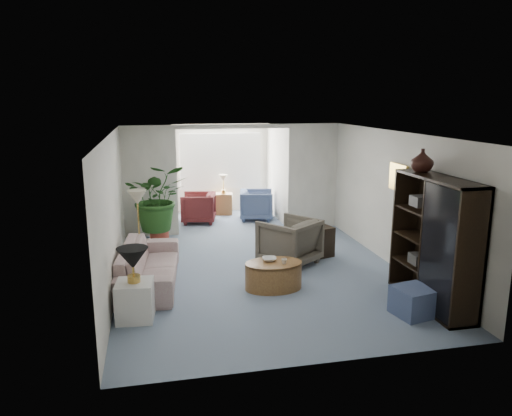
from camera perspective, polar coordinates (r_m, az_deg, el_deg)
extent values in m
plane|color=#8194AA|center=(8.73, 0.84, -7.92)|extent=(6.00, 6.00, 0.00)
plane|color=#8194AA|center=(12.58, -3.35, -1.44)|extent=(2.60, 2.60, 0.00)
cube|color=white|center=(11.11, -12.29, 2.98)|extent=(1.20, 0.12, 2.50)
cube|color=white|center=(11.72, 6.64, 3.68)|extent=(1.20, 0.12, 2.50)
cube|color=white|center=(11.13, -2.63, 9.49)|extent=(2.60, 0.12, 0.10)
cube|color=white|center=(13.37, -4.15, 5.50)|extent=(2.20, 0.02, 1.50)
cube|color=white|center=(13.34, -4.13, 5.49)|extent=(2.20, 0.02, 1.50)
cube|color=beige|center=(9.06, 16.39, 3.47)|extent=(0.04, 0.50, 0.40)
imported|color=#BBAD9E|center=(8.46, -12.37, -6.50)|extent=(1.10, 2.36, 0.67)
cube|color=white|center=(7.23, -13.95, -10.46)|extent=(0.55, 0.55, 0.56)
cone|color=black|center=(7.01, -14.22, -5.72)|extent=(0.44, 0.44, 0.30)
cone|color=beige|center=(9.45, -13.72, 1.21)|extent=(0.36, 0.36, 0.28)
cylinder|color=olive|center=(8.11, 2.06, -7.89)|extent=(1.08, 1.08, 0.45)
imported|color=silver|center=(8.10, 1.55, -5.99)|extent=(0.27, 0.27, 0.06)
imported|color=beige|center=(7.96, 3.30, -6.25)|extent=(0.10, 0.10, 0.09)
imported|color=#585245|center=(9.25, 3.92, -3.89)|extent=(1.32, 1.33, 0.87)
cube|color=black|center=(9.77, 7.38, -3.91)|extent=(0.59, 0.52, 0.60)
cube|color=black|center=(7.76, 20.12, -3.76)|extent=(0.47, 1.77, 1.96)
imported|color=black|center=(7.95, 18.86, 5.29)|extent=(0.34, 0.34, 0.36)
cube|color=#49587F|center=(7.53, 17.92, -10.36)|extent=(0.61, 0.61, 0.41)
cylinder|color=#AB4231|center=(10.67, -11.20, -3.38)|extent=(0.40, 0.40, 0.32)
imported|color=#224F1B|center=(10.47, -11.41, 1.22)|extent=(1.28, 1.11, 1.43)
imported|color=#49587F|center=(12.58, 0.07, 0.37)|extent=(0.99, 0.97, 0.76)
imported|color=maroon|center=(12.36, -6.74, 0.03)|extent=(0.97, 0.96, 0.75)
cube|color=olive|center=(13.20, -3.81, 0.50)|extent=(0.53, 0.45, 0.57)
cube|color=black|center=(7.45, 21.59, -7.33)|extent=(0.30, 0.26, 0.16)
cube|color=#353330|center=(8.03, 18.68, -5.64)|extent=(0.30, 0.26, 0.16)
cube|color=#4A4846|center=(7.88, 18.85, 0.77)|extent=(0.30, 0.26, 0.16)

